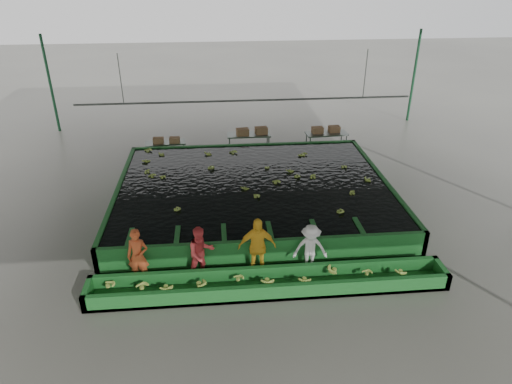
{
  "coord_description": "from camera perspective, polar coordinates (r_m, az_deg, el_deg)",
  "views": [
    {
      "loc": [
        -1.32,
        -13.62,
        8.25
      ],
      "look_at": [
        0.0,
        0.5,
        1.0
      ],
      "focal_mm": 32.0,
      "sensor_mm": 36.0,
      "label": 1
    }
  ],
  "objects": [
    {
      "name": "packing_table_right",
      "position": [
        22.26,
        8.74,
        6.22
      ],
      "size": [
        2.01,
        0.91,
        0.89
      ],
      "primitive_type": null,
      "rotation": [
        0.0,
        0.0,
        0.06
      ],
      "color": "#59605B",
      "rests_on": "ground"
    },
    {
      "name": "box_stack_left",
      "position": [
        21.2,
        -11.1,
        6.04
      ],
      "size": [
        1.2,
        0.36,
        0.26
      ],
      "primitive_type": null,
      "rotation": [
        0.0,
        0.0,
        -0.02
      ],
      "color": "brown",
      "rests_on": "packing_table_left"
    },
    {
      "name": "shed_roof",
      "position": [
        14.07,
        0.2,
        13.71
      ],
      "size": [
        20.0,
        22.0,
        0.04
      ],
      "primitive_type": "cube",
      "color": "gray",
      "rests_on": "shed_posts"
    },
    {
      "name": "box_stack_mid",
      "position": [
        21.57,
        -0.51,
        7.22
      ],
      "size": [
        1.49,
        0.59,
        0.31
      ],
      "primitive_type": null,
      "rotation": [
        0.0,
        0.0,
        0.13
      ],
      "color": "brown",
      "rests_on": "packing_table_mid"
    },
    {
      "name": "worker_a",
      "position": [
        13.32,
        -14.54,
        -7.76
      ],
      "size": [
        0.65,
        0.47,
        1.67
      ],
      "primitive_type": "imported",
      "rotation": [
        0.0,
        0.0,
        -0.11
      ],
      "color": "#C04C23",
      "rests_on": "ground"
    },
    {
      "name": "flotation_tank",
      "position": [
        17.07,
        -0.31,
        -0.12
      ],
      "size": [
        10.0,
        8.0,
        0.9
      ],
      "primitive_type": null,
      "color": "#195C21",
      "rests_on": "ground"
    },
    {
      "name": "tank_water",
      "position": [
        16.89,
        -0.32,
        1.08
      ],
      "size": [
        9.7,
        7.7,
        0.0
      ],
      "primitive_type": "cube",
      "color": "black",
      "rests_on": "flotation_tank"
    },
    {
      "name": "rail_hanger_left",
      "position": [
        19.45,
        -16.57,
        13.37
      ],
      "size": [
        0.04,
        0.04,
        2.0
      ],
      "primitive_type": "cylinder",
      "color": "#59605B",
      "rests_on": "shed_roof"
    },
    {
      "name": "floating_bananas",
      "position": [
        17.61,
        -0.55,
        2.22
      ],
      "size": [
        8.91,
        6.07,
        0.12
      ],
      "primitive_type": null,
      "color": "#8DA93E",
      "rests_on": "tank_water"
    },
    {
      "name": "worker_c",
      "position": [
        13.11,
        0.13,
        -6.89
      ],
      "size": [
        1.09,
        0.46,
        1.85
      ],
      "primitive_type": "imported",
      "rotation": [
        0.0,
        0.0,
        0.01
      ],
      "color": "yellow",
      "rests_on": "ground"
    },
    {
      "name": "trough_bananas",
      "position": [
        12.8,
        1.74,
        -10.77
      ],
      "size": [
        8.49,
        0.57,
        0.11
      ],
      "primitive_type": null,
      "color": "#8DA93E",
      "rests_on": "sorting_trough"
    },
    {
      "name": "cableway_rail",
      "position": [
        19.4,
        -1.27,
        11.36
      ],
      "size": [
        0.08,
        0.08,
        14.0
      ],
      "primitive_type": "cylinder",
      "color": "#59605B",
      "rests_on": "shed_roof"
    },
    {
      "name": "worker_b",
      "position": [
        13.14,
        -6.88,
        -7.57
      ],
      "size": [
        0.98,
        0.89,
        1.65
      ],
      "primitive_type": "imported",
      "rotation": [
        0.0,
        0.0,
        0.4
      ],
      "color": "#D73D3F",
      "rests_on": "ground"
    },
    {
      "name": "box_stack_right",
      "position": [
        22.17,
        8.69,
        7.38
      ],
      "size": [
        1.37,
        0.48,
        0.29
      ],
      "primitive_type": null,
      "rotation": [
        0.0,
        0.0,
        0.08
      ],
      "color": "brown",
      "rests_on": "packing_table_right"
    },
    {
      "name": "ground",
      "position": [
        15.98,
        0.17,
        -4.01
      ],
      "size": [
        80.0,
        80.0,
        0.0
      ],
      "primitive_type": "plane",
      "color": "#616057",
      "rests_on": "ground"
    },
    {
      "name": "sorting_trough",
      "position": [
        12.89,
        1.73,
        -11.29
      ],
      "size": [
        10.0,
        1.0,
        0.5
      ],
      "primitive_type": null,
      "color": "#195C21",
      "rests_on": "ground"
    },
    {
      "name": "rail_hanger_right",
      "position": [
        20.12,
        13.51,
        14.16
      ],
      "size": [
        0.04,
        0.04,
        2.0
      ],
      "primitive_type": "cylinder",
      "color": "#59605B",
      "rests_on": "shed_roof"
    },
    {
      "name": "shed_posts",
      "position": [
        14.85,
        0.18,
        4.28
      ],
      "size": [
        20.0,
        22.0,
        5.0
      ],
      "primitive_type": null,
      "color": "#1A4E2D",
      "rests_on": "ground"
    },
    {
      "name": "packing_table_left",
      "position": [
        21.45,
        -11.18,
        5.1
      ],
      "size": [
        1.87,
        0.91,
        0.82
      ],
      "primitive_type": null,
      "rotation": [
        0.0,
        0.0,
        0.11
      ],
      "color": "#59605B",
      "rests_on": "ground"
    },
    {
      "name": "worker_d",
      "position": [
        13.41,
        6.8,
        -7.05
      ],
      "size": [
        1.05,
        0.67,
        1.54
      ],
      "primitive_type": "imported",
      "rotation": [
        0.0,
        0.0,
        -0.1
      ],
      "color": "silver",
      "rests_on": "ground"
    },
    {
      "name": "packing_table_mid",
      "position": [
        21.77,
        -0.9,
        6.11
      ],
      "size": [
        2.05,
        0.84,
        0.93
      ],
      "primitive_type": null,
      "rotation": [
        0.0,
        0.0,
        -0.01
      ],
      "color": "#59605B",
      "rests_on": "ground"
    }
  ]
}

